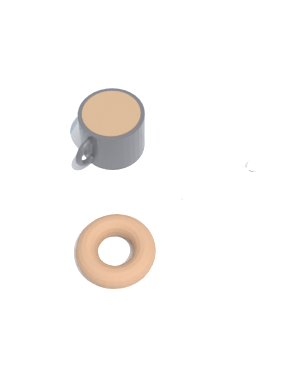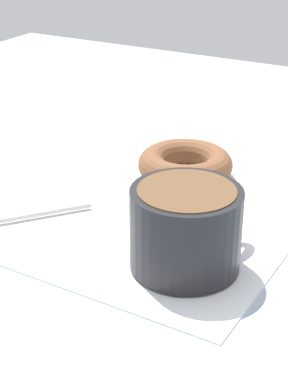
{
  "view_description": "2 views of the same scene",
  "coord_description": "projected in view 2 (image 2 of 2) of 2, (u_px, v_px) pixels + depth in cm",
  "views": [
    {
      "loc": [
        34.66,
        13.21,
        63.67
      ],
      "look_at": [
        -0.28,
        -1.63,
        2.3
      ],
      "focal_mm": 50.0,
      "sensor_mm": 36.0,
      "label": 1
    },
    {
      "loc": [
        -49.07,
        -28.94,
        29.61
      ],
      "look_at": [
        -0.28,
        -1.63,
        2.3
      ],
      "focal_mm": 60.0,
      "sensor_mm": 36.0,
      "label": 2
    }
  ],
  "objects": [
    {
      "name": "ground_plane",
      "position": [
        131.0,
        217.0,
        0.65
      ],
      "size": [
        120.0,
        120.0,
        2.0
      ],
      "primitive_type": "cube",
      "color": "#99A8B7"
    },
    {
      "name": "napkin",
      "position": [
        144.0,
        212.0,
        0.63
      ],
      "size": [
        30.35,
        30.35,
        0.3
      ],
      "primitive_type": "cube",
      "rotation": [
        0.0,
        0.0,
        -0.02
      ],
      "color": "white",
      "rests_on": "ground_plane"
    },
    {
      "name": "coffee_cup",
      "position": [
        187.0,
        226.0,
        0.53
      ],
      "size": [
        11.87,
        9.25,
        7.1
      ],
      "color": "black",
      "rests_on": "napkin"
    },
    {
      "name": "donut",
      "position": [
        185.0,
        164.0,
        0.7
      ],
      "size": [
        10.32,
        10.32,
        2.91
      ],
      "primitive_type": "torus",
      "color": "brown",
      "rests_on": "napkin"
    }
  ]
}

